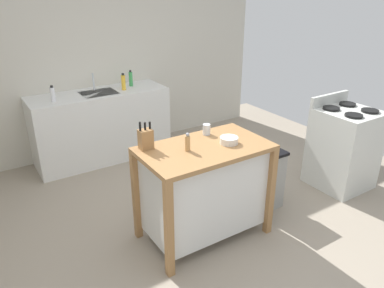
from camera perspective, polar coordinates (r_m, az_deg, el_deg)
The scene contains 14 objects.
ground_plane at distance 3.55m, azimuth 2.55°, elevation -14.27°, with size 6.07×6.07×0.00m, color gray.
wall_back at distance 5.16m, azimuth -13.99°, elevation 13.13°, with size 4.82×0.10×2.60m, color beige.
kitchen_island at distance 3.32m, azimuth 1.87°, elevation -6.65°, with size 1.12×0.66×0.90m.
knife_block at distance 3.09m, azimuth -7.15°, elevation 0.79°, with size 0.11×0.09×0.25m.
bowl_ceramic_small at distance 3.21m, azimuth 5.72°, elevation 0.61°, with size 0.16×0.16×0.06m.
drinking_cup at distance 3.38m, azimuth 2.25°, elevation 2.26°, with size 0.07×0.07×0.10m.
pepper_grinder at distance 3.04m, azimuth -0.69°, elevation 0.26°, with size 0.04×0.04×0.16m.
trash_bin at distance 3.90m, azimuth 11.11°, elevation -5.35°, with size 0.36×0.28×0.63m.
sink_counter at distance 5.00m, azimuth -13.76°, elevation 2.74°, with size 1.73×0.60×0.91m.
sink_faucet at distance 4.96m, azimuth -14.95°, elevation 9.29°, with size 0.02×0.02×0.22m.
bottle_dish_soap at distance 4.61m, azimuth -20.69°, elevation 7.21°, with size 0.05×0.05×0.19m.
bottle_hand_soap at distance 5.06m, azimuth -9.43°, elevation 9.90°, with size 0.05×0.05×0.21m.
bottle_spray_cleaner at distance 4.89m, azimuth -10.53°, elevation 9.35°, with size 0.05×0.05×0.22m.
stove at distance 4.52m, azimuth 22.29°, elevation -0.57°, with size 0.60×0.60×1.03m.
Camera 1 is at (-1.64, -2.28, 2.18)m, focal length 34.60 mm.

